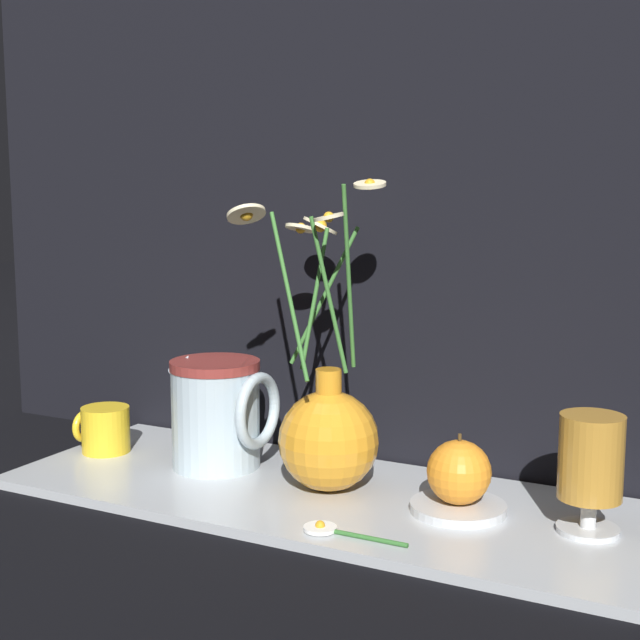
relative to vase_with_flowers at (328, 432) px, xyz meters
name	(u,v)px	position (x,y,z in m)	size (l,w,h in m)	color
ground_plane	(318,500)	(-0.01, -0.01, -0.08)	(6.00, 6.00, 0.00)	black
shelf	(318,496)	(-0.01, -0.01, -0.08)	(0.78, 0.29, 0.01)	#B2B7BC
backdrop_wall	(376,48)	(-0.01, 0.15, 0.47)	(1.28, 0.02, 1.10)	black
vase_with_flowers	(328,432)	(0.00, 0.00, 0.00)	(0.16, 0.21, 0.37)	orange
yellow_mug	(104,429)	(-0.35, 0.00, -0.04)	(0.08, 0.07, 0.06)	yellow
ceramic_pitcher	(218,409)	(-0.17, 0.02, 0.01)	(0.14, 0.12, 0.15)	silver
tea_glass	(591,462)	(0.31, 0.00, 0.01)	(0.07, 0.07, 0.13)	silver
saucer_plate	(458,508)	(0.16, 0.00, -0.07)	(0.11, 0.11, 0.01)	silver
orange_fruit	(459,472)	(0.16, 0.00, -0.02)	(0.07, 0.07, 0.08)	orange
loose_daisy	(332,530)	(0.07, -0.12, -0.07)	(0.12, 0.04, 0.01)	#336B2D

